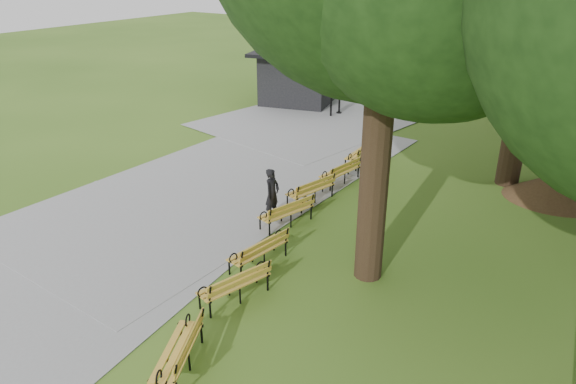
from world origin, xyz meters
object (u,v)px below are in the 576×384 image
Objects in this scene: bench_3 at (286,212)px; bench_4 at (310,189)px; person at (272,194)px; dirt_mound at (553,187)px; bench_5 at (340,172)px; bench_6 at (360,153)px; bench_0 at (177,351)px; bench_1 at (234,284)px; bench_2 at (258,250)px; kiosk at (298,77)px; lamp_post at (341,66)px.

bench_4 is (-0.27, 1.82, 0.00)m from bench_3.
dirt_mound is (6.93, 6.24, -0.34)m from person.
bench_3 and bench_5 have the same top height.
bench_3 is at bearing 1.91° from bench_6.
bench_0 is 2.48m from bench_1.
person is at bearing -140.97° from bench_1.
dirt_mound is at bearing 120.77° from bench_5.
person reaches higher than bench_4.
bench_1 is at bearing 27.54° from bench_4.
bench_1 is 3.99m from bench_3.
bench_6 is at bearing -155.08° from bench_1.
bench_4 is (-0.94, 4.11, 0.00)m from bench_2.
bench_6 is (-0.29, 2.12, 0.00)m from bench_5.
kiosk is 1.34× the size of lamp_post.
person is at bearing 1.80° from bench_5.
bench_1 is 9.81m from bench_6.
bench_2 is at bearing -122.94° from dirt_mound.
bench_4 is 1.00× the size of bench_6.
bench_3 is (-6.31, -6.41, -0.02)m from dirt_mound.
bench_1 is at bearing 6.56° from bench_6.
bench_1 and bench_6 have the same top height.
bench_1 is (-0.56, 2.41, 0.00)m from bench_0.
lamp_post reaches higher than bench_3.
person is 12.37m from lamp_post.
bench_2 is (-0.45, 1.54, 0.00)m from bench_1.
bench_4 is at bearing -145.07° from dirt_mound.
bench_5 is (-1.90, 9.97, 0.00)m from bench_0.
lamp_post is 7.49m from bench_6.
kiosk is at bearing -142.26° from bench_2.
lamp_post reaches higher than kiosk.
kiosk is at bearing -179.14° from bench_0.
kiosk is 11.42m from bench_5.
bench_5 is (0.41, 3.56, -0.36)m from person.
lamp_post reaches higher than bench_5.
kiosk is at bearing 167.93° from lamp_post.
bench_2 is at bearing 16.76° from bench_5.
bench_2 and bench_4 have the same top height.
bench_1 is 1.00× the size of bench_5.
lamp_post is 1.82× the size of bench_5.
bench_0 is 1.00× the size of bench_1.
bench_0 is 1.00× the size of bench_6.
dirt_mound reaches higher than bench_2.
bench_5 is at bearing -61.07° from lamp_post.
bench_3 is at bearing 22.10° from bench_4.
person reaches higher than bench_6.
bench_0 is 4.08m from bench_2.
person reaches higher than bench_0.
dirt_mound is at bearing 91.78° from bench_6.
dirt_mound is 8.02m from bench_4.
kiosk is 1.80× the size of dirt_mound.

